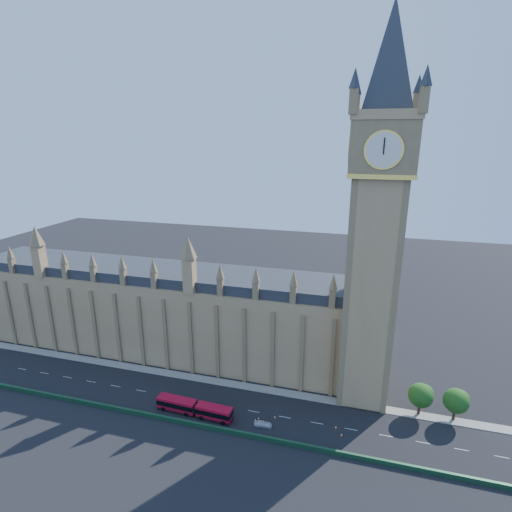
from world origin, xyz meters
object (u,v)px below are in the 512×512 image
(car_white, at_px, (263,424))
(red_bus, at_px, (194,408))
(car_grey, at_px, (220,409))
(car_silver, at_px, (208,416))

(car_white, bearing_deg, red_bus, 86.54)
(car_grey, distance_m, car_silver, 3.91)
(car_white, bearing_deg, car_silver, 89.71)
(red_bus, relative_size, car_grey, 4.59)
(car_grey, bearing_deg, car_white, -109.18)
(car_silver, relative_size, car_white, 1.06)
(red_bus, height_order, car_silver, red_bus)
(car_silver, distance_m, car_white, 13.68)
(car_grey, height_order, car_white, car_grey)
(car_grey, distance_m, car_white, 12.02)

